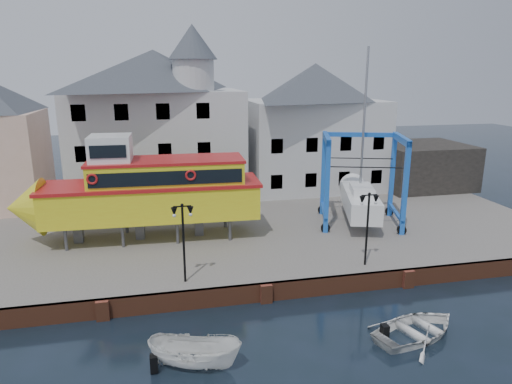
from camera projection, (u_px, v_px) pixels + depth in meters
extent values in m
plane|color=black|center=(266.00, 302.00, 23.49)|extent=(140.00, 140.00, 0.00)
cube|color=#605A53|center=(231.00, 225.00, 33.75)|extent=(44.00, 22.00, 1.00)
cube|color=brown|center=(265.00, 292.00, 23.47)|extent=(44.00, 0.25, 1.00)
cube|color=brown|center=(103.00, 310.00, 21.67)|extent=(0.60, 0.36, 1.00)
cube|color=brown|center=(266.00, 294.00, 23.31)|extent=(0.60, 0.36, 1.00)
cube|color=brown|center=(408.00, 279.00, 24.95)|extent=(0.60, 0.36, 1.00)
cube|color=silver|center=(158.00, 145.00, 38.53)|extent=(14.00, 8.00, 9.00)
pyramid|color=#3C3F48|center=(154.00, 70.00, 36.96)|extent=(14.00, 8.00, 3.20)
cube|color=black|center=(86.00, 193.00, 34.40)|extent=(1.00, 0.08, 1.20)
cube|color=black|center=(127.00, 191.00, 35.02)|extent=(1.00, 0.08, 1.20)
cube|color=black|center=(167.00, 189.00, 35.63)|extent=(1.00, 0.08, 1.20)
cube|color=black|center=(205.00, 187.00, 36.25)|extent=(1.00, 0.08, 1.20)
cube|color=black|center=(82.00, 154.00, 33.63)|extent=(1.00, 0.08, 1.20)
cube|color=black|center=(124.00, 153.00, 34.25)|extent=(1.00, 0.08, 1.20)
cube|color=black|center=(165.00, 151.00, 34.86)|extent=(1.00, 0.08, 1.20)
cube|color=black|center=(204.00, 150.00, 35.48)|extent=(1.00, 0.08, 1.20)
cube|color=black|center=(78.00, 113.00, 32.86)|extent=(1.00, 0.08, 1.20)
cube|color=black|center=(121.00, 112.00, 33.48)|extent=(1.00, 0.08, 1.20)
cube|color=black|center=(163.00, 111.00, 34.09)|extent=(1.00, 0.08, 1.20)
cube|color=black|center=(203.00, 111.00, 34.71)|extent=(1.00, 0.08, 1.20)
cylinder|color=silver|center=(194.00, 75.00, 35.42)|extent=(3.20, 3.20, 2.40)
cone|color=#3C3F48|center=(192.00, 42.00, 34.78)|extent=(3.80, 3.80, 2.60)
cube|color=silver|center=(313.00, 144.00, 42.00)|extent=(12.00, 8.00, 8.00)
pyramid|color=#3C3F48|center=(315.00, 82.00, 40.57)|extent=(12.00, 8.00, 3.20)
cube|color=black|center=(277.00, 182.00, 37.95)|extent=(1.00, 0.08, 1.20)
cube|color=black|center=(311.00, 180.00, 38.57)|extent=(1.00, 0.08, 1.20)
cube|color=black|center=(344.00, 178.00, 39.18)|extent=(1.00, 0.08, 1.20)
cube|color=black|center=(376.00, 177.00, 39.80)|extent=(1.00, 0.08, 1.20)
cube|color=black|center=(277.00, 146.00, 37.18)|extent=(1.00, 0.08, 1.20)
cube|color=black|center=(312.00, 145.00, 37.80)|extent=(1.00, 0.08, 1.20)
cube|color=black|center=(346.00, 144.00, 38.41)|extent=(1.00, 0.08, 1.20)
cube|color=black|center=(379.00, 143.00, 39.03)|extent=(1.00, 0.08, 1.20)
cube|color=black|center=(421.00, 165.00, 42.67)|extent=(8.00, 7.00, 4.00)
cylinder|color=black|center=(184.00, 245.00, 23.03)|extent=(0.12, 0.12, 4.00)
cube|color=black|center=(182.00, 206.00, 22.51)|extent=(0.90, 0.06, 0.06)
sphere|color=black|center=(182.00, 205.00, 22.49)|extent=(0.16, 0.16, 0.16)
cone|color=black|center=(174.00, 212.00, 22.49)|extent=(0.32, 0.32, 0.45)
sphere|color=white|center=(174.00, 216.00, 22.54)|extent=(0.18, 0.18, 0.18)
cone|color=black|center=(190.00, 211.00, 22.66)|extent=(0.32, 0.32, 0.45)
sphere|color=white|center=(191.00, 214.00, 22.70)|extent=(0.18, 0.18, 0.18)
cylinder|color=black|center=(367.00, 231.00, 25.08)|extent=(0.12, 0.12, 4.00)
cube|color=black|center=(369.00, 195.00, 24.56)|extent=(0.90, 0.06, 0.06)
sphere|color=black|center=(369.00, 194.00, 24.54)|extent=(0.16, 0.16, 0.16)
cone|color=black|center=(362.00, 200.00, 24.54)|extent=(0.32, 0.32, 0.45)
sphere|color=white|center=(362.00, 204.00, 24.59)|extent=(0.18, 0.18, 0.18)
cone|color=black|center=(376.00, 199.00, 24.71)|extent=(0.32, 0.32, 0.45)
sphere|color=white|center=(376.00, 203.00, 24.75)|extent=(0.18, 0.18, 0.18)
cylinder|color=#59595E|center=(66.00, 240.00, 27.42)|extent=(0.21, 0.21, 1.42)
cylinder|color=#59595E|center=(75.00, 225.00, 29.94)|extent=(0.21, 0.21, 1.42)
cylinder|color=#59595E|center=(123.00, 236.00, 27.99)|extent=(0.21, 0.21, 1.42)
cylinder|color=#59595E|center=(127.00, 222.00, 30.51)|extent=(0.21, 0.21, 1.42)
cylinder|color=#59595E|center=(177.00, 233.00, 28.57)|extent=(0.21, 0.21, 1.42)
cylinder|color=#59595E|center=(177.00, 220.00, 31.09)|extent=(0.21, 0.21, 1.42)
cylinder|color=#59595E|center=(230.00, 230.00, 29.14)|extent=(0.21, 0.21, 1.42)
cylinder|color=#59595E|center=(225.00, 217.00, 31.66)|extent=(0.21, 0.21, 1.42)
cube|color=#59595E|center=(78.00, 232.00, 28.76)|extent=(0.58, 0.49, 1.42)
cube|color=#59595E|center=(140.00, 228.00, 29.42)|extent=(0.58, 0.49, 1.42)
cube|color=#59595E|center=(199.00, 225.00, 30.07)|extent=(0.58, 0.49, 1.42)
cube|color=yellow|center=(153.00, 201.00, 29.13)|extent=(13.38, 4.05, 2.08)
cone|color=yellow|center=(25.00, 207.00, 27.80)|extent=(2.20, 3.67, 3.60)
cube|color=#B4191A|center=(152.00, 184.00, 28.84)|extent=(13.67, 4.21, 0.21)
cube|color=yellow|center=(167.00, 173.00, 28.83)|extent=(9.58, 3.54, 1.52)
cube|color=black|center=(167.00, 178.00, 27.26)|extent=(9.09, 0.37, 0.85)
cube|color=black|center=(167.00, 167.00, 30.38)|extent=(9.09, 0.37, 0.85)
cube|color=#B4191A|center=(166.00, 160.00, 28.62)|extent=(9.77, 3.64, 0.17)
cube|color=white|center=(111.00, 149.00, 27.85)|extent=(2.54, 2.54, 1.72)
cube|color=black|center=(108.00, 152.00, 26.63)|extent=(2.07, 0.13, 0.76)
torus|color=#B4191A|center=(92.00, 179.00, 26.44)|extent=(0.67, 0.15, 0.66)
torus|color=#B4191A|center=(191.00, 175.00, 27.42)|extent=(0.67, 0.15, 0.66)
cube|color=#1B68B4|center=(327.00, 187.00, 29.96)|extent=(0.39, 0.39, 6.23)
cylinder|color=black|center=(325.00, 228.00, 30.68)|extent=(0.66, 0.39, 0.62)
cube|color=#1B68B4|center=(323.00, 174.00, 33.94)|extent=(0.39, 0.39, 6.23)
cylinder|color=black|center=(322.00, 210.00, 34.66)|extent=(0.66, 0.39, 0.62)
cube|color=#1B68B4|center=(405.00, 189.00, 29.55)|extent=(0.39, 0.39, 6.23)
cylinder|color=black|center=(402.00, 230.00, 30.27)|extent=(0.66, 0.39, 0.62)
cube|color=#1B68B4|center=(392.00, 175.00, 33.54)|extent=(0.39, 0.39, 6.23)
cylinder|color=black|center=(389.00, 211.00, 34.26)|extent=(0.66, 0.39, 0.62)
cube|color=#1B68B4|center=(327.00, 138.00, 31.19)|extent=(1.60, 4.34, 0.44)
cube|color=#1B68B4|center=(324.00, 211.00, 32.52)|extent=(1.51, 4.32, 0.19)
cube|color=#1B68B4|center=(402.00, 139.00, 30.79)|extent=(1.60, 4.34, 0.44)
cube|color=#1B68B4|center=(396.00, 212.00, 32.12)|extent=(1.51, 4.32, 0.19)
cube|color=#1B68B4|center=(360.00, 135.00, 32.98)|extent=(5.20, 1.86, 0.31)
cube|color=white|center=(360.00, 202.00, 32.14)|extent=(3.91, 6.98, 1.42)
cone|color=white|center=(353.00, 188.00, 35.95)|extent=(2.37, 1.96, 2.05)
cube|color=#59595E|center=(359.00, 216.00, 32.40)|extent=(0.67, 1.59, 0.62)
cube|color=white|center=(362.00, 190.00, 31.46)|extent=(2.14, 2.97, 0.53)
cylinder|color=#99999E|center=(364.00, 121.00, 31.13)|extent=(0.20, 0.20, 9.79)
cube|color=black|center=(366.00, 167.00, 29.87)|extent=(4.57, 1.50, 0.05)
cube|color=black|center=(359.00, 158.00, 32.96)|extent=(4.57, 1.50, 0.05)
imported|color=white|center=(195.00, 367.00, 18.33)|extent=(4.12, 2.72, 1.49)
imported|color=white|center=(417.00, 336.00, 20.48)|extent=(5.23, 4.41, 0.93)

